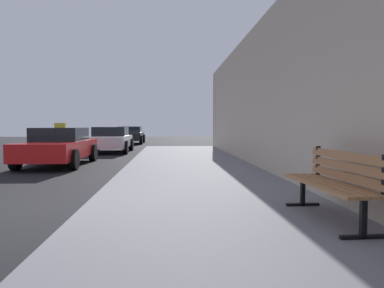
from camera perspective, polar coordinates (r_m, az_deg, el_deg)
name	(u,v)px	position (r m, az deg, el deg)	size (l,w,h in m)	color
sidewalk	(216,209)	(5.78, 3.68, -9.85)	(4.00, 32.00, 0.15)	slate
building_wall	(359,72)	(6.36, 24.12, 9.97)	(0.70, 32.00, 4.32)	#BCAD99
bench	(335,179)	(5.09, 21.03, -5.03)	(0.56, 1.88, 0.89)	#9E6B42
car_red	(59,146)	(13.42, -19.65, -0.30)	(1.93, 4.48, 1.43)	red
car_white	(110,139)	(19.17, -12.36, 0.69)	(2.02, 4.13, 1.27)	white
car_black	(130,135)	(28.13, -9.46, 1.39)	(2.07, 4.22, 1.27)	black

